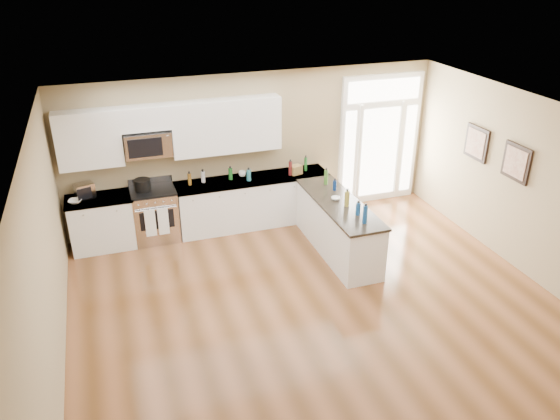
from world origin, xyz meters
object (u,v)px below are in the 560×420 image
kitchen_range (155,214)px  toaster_oven (85,191)px  peninsula_cabinet (338,228)px  stockpot (143,185)px

kitchen_range → toaster_oven: bearing=176.7°
peninsula_cabinet → stockpot: stockpot is taller
peninsula_cabinet → toaster_oven: (-4.00, 1.51, 0.63)m
stockpot → toaster_oven: size_ratio=0.93×
peninsula_cabinet → stockpot: bearing=153.8°
kitchen_range → stockpot: bearing=162.9°
kitchen_range → toaster_oven: size_ratio=3.57×
peninsula_cabinet → kitchen_range: bearing=153.4°
toaster_oven → stockpot: bearing=-18.9°
peninsula_cabinet → stockpot: (-3.04, 1.50, 0.62)m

